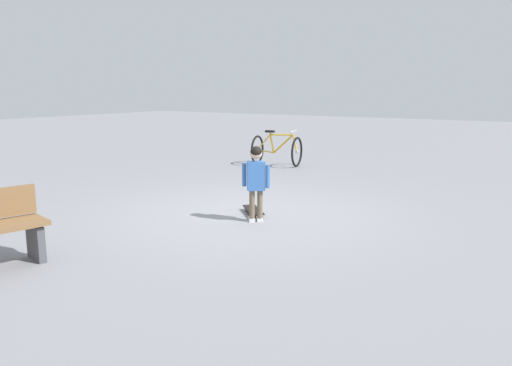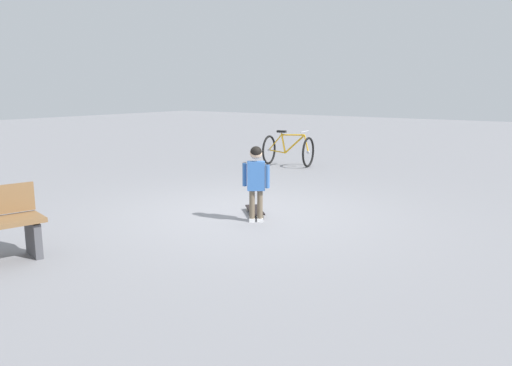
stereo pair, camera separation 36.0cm
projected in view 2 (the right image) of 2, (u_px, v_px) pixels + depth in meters
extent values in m
plane|color=gray|center=(248.00, 213.00, 7.48)|extent=(50.00, 50.00, 0.00)
cylinder|color=brown|center=(252.00, 205.00, 6.98)|extent=(0.08, 0.08, 0.42)
cube|color=white|center=(252.00, 219.00, 7.05)|extent=(0.17, 0.16, 0.05)
cylinder|color=brown|center=(260.00, 205.00, 6.98)|extent=(0.08, 0.08, 0.42)
cube|color=white|center=(260.00, 219.00, 7.05)|extent=(0.17, 0.16, 0.05)
cube|color=#386BB7|center=(256.00, 176.00, 6.90)|extent=(0.26, 0.28, 0.40)
cylinder|color=#386BB7|center=(245.00, 175.00, 6.99)|extent=(0.06, 0.06, 0.32)
cylinder|color=#386BB7|center=(268.00, 177.00, 6.85)|extent=(0.06, 0.06, 0.32)
sphere|color=beige|center=(256.00, 153.00, 6.84)|extent=(0.17, 0.17, 0.17)
sphere|color=black|center=(256.00, 152.00, 6.83)|extent=(0.16, 0.16, 0.16)
cube|color=black|center=(255.00, 210.00, 7.43)|extent=(0.57, 0.58, 0.02)
cube|color=#B7B7BC|center=(252.00, 207.00, 7.65)|extent=(0.10, 0.10, 0.02)
cube|color=#B7B7BC|center=(258.00, 214.00, 7.22)|extent=(0.10, 0.10, 0.02)
cylinder|color=beige|center=(247.00, 209.00, 7.64)|extent=(0.06, 0.06, 0.06)
cylinder|color=beige|center=(257.00, 209.00, 7.66)|extent=(0.06, 0.06, 0.06)
cylinder|color=beige|center=(252.00, 216.00, 7.21)|extent=(0.06, 0.06, 0.06)
cylinder|color=beige|center=(263.00, 216.00, 7.24)|extent=(0.06, 0.06, 0.06)
torus|color=black|center=(308.00, 152.00, 11.80)|extent=(0.71, 0.15, 0.71)
torus|color=black|center=(269.00, 150.00, 12.25)|extent=(0.71, 0.15, 0.71)
cylinder|color=#B7B7BC|center=(308.00, 152.00, 11.80)|extent=(0.07, 0.07, 0.06)
cylinder|color=#B7B7BC|center=(269.00, 150.00, 12.25)|extent=(0.07, 0.07, 0.06)
cylinder|color=gold|center=(295.00, 144.00, 11.92)|extent=(0.12, 0.52, 0.48)
cylinder|color=gold|center=(293.00, 135.00, 11.90)|extent=(0.12, 0.59, 0.06)
cylinder|color=gold|center=(283.00, 143.00, 12.05)|extent=(0.06, 0.14, 0.48)
cylinder|color=gold|center=(277.00, 151.00, 12.16)|extent=(0.09, 0.43, 0.08)
cylinder|color=gold|center=(275.00, 142.00, 12.14)|extent=(0.08, 0.35, 0.40)
cylinder|color=gold|center=(306.00, 144.00, 11.78)|extent=(0.05, 0.13, 0.41)
cube|color=black|center=(282.00, 131.00, 12.02)|extent=(0.13, 0.23, 0.05)
cylinder|color=#B7B7BC|center=(305.00, 132.00, 11.75)|extent=(0.46, 0.09, 0.02)
cube|color=#4C4C51|center=(34.00, 239.00, 5.56)|extent=(0.16, 0.36, 0.39)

